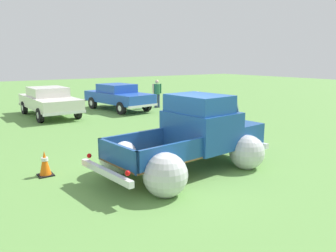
{
  "coord_description": "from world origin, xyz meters",
  "views": [
    {
      "loc": [
        -5.06,
        -6.62,
        2.84
      ],
      "look_at": [
        0.0,
        0.67,
        1.06
      ],
      "focal_mm": 36.32,
      "sensor_mm": 36.0,
      "label": 1
    }
  ],
  "objects_px": {
    "spectator_1": "(197,109)",
    "vintage_pickup_truck": "(194,140)",
    "show_car_1": "(118,96)",
    "lane_cone_0": "(45,163)",
    "show_car_0": "(49,100)",
    "spectator_0": "(157,92)"
  },
  "relations": [
    {
      "from": "vintage_pickup_truck",
      "to": "spectator_1",
      "type": "relative_size",
      "value": 3.01
    },
    {
      "from": "show_car_0",
      "to": "show_car_1",
      "type": "xyz_separation_m",
      "value": [
        3.77,
        -0.06,
        -0.0
      ]
    },
    {
      "from": "spectator_0",
      "to": "show_car_0",
      "type": "bearing_deg",
      "value": 104.79
    },
    {
      "from": "show_car_1",
      "to": "lane_cone_0",
      "type": "distance_m",
      "value": 10.87
    },
    {
      "from": "show_car_0",
      "to": "lane_cone_0",
      "type": "height_order",
      "value": "show_car_0"
    },
    {
      "from": "vintage_pickup_truck",
      "to": "spectator_1",
      "type": "xyz_separation_m",
      "value": [
        2.98,
        3.49,
        0.14
      ]
    },
    {
      "from": "lane_cone_0",
      "to": "spectator_1",
      "type": "bearing_deg",
      "value": 16.52
    },
    {
      "from": "vintage_pickup_truck",
      "to": "show_car_1",
      "type": "height_order",
      "value": "vintage_pickup_truck"
    },
    {
      "from": "show_car_1",
      "to": "spectator_0",
      "type": "xyz_separation_m",
      "value": [
        2.26,
        -0.47,
        0.13
      ]
    },
    {
      "from": "spectator_1",
      "to": "show_car_0",
      "type": "bearing_deg",
      "value": -57.73
    },
    {
      "from": "vintage_pickup_truck",
      "to": "show_car_0",
      "type": "bearing_deg",
      "value": 88.6
    },
    {
      "from": "spectator_1",
      "to": "spectator_0",
      "type": "bearing_deg",
      "value": -105.65
    },
    {
      "from": "vintage_pickup_truck",
      "to": "spectator_1",
      "type": "height_order",
      "value": "vintage_pickup_truck"
    },
    {
      "from": "show_car_0",
      "to": "spectator_1",
      "type": "bearing_deg",
      "value": 27.71
    },
    {
      "from": "spectator_0",
      "to": "spectator_1",
      "type": "bearing_deg",
      "value": -179.89
    },
    {
      "from": "spectator_0",
      "to": "spectator_1",
      "type": "height_order",
      "value": "spectator_0"
    },
    {
      "from": "show_car_0",
      "to": "spectator_1",
      "type": "relative_size",
      "value": 2.93
    },
    {
      "from": "spectator_1",
      "to": "vintage_pickup_truck",
      "type": "bearing_deg",
      "value": 53.47
    },
    {
      "from": "spectator_1",
      "to": "lane_cone_0",
      "type": "distance_m",
      "value": 6.67
    },
    {
      "from": "show_car_1",
      "to": "spectator_0",
      "type": "height_order",
      "value": "spectator_0"
    },
    {
      "from": "spectator_1",
      "to": "lane_cone_0",
      "type": "bearing_deg",
      "value": 20.54
    },
    {
      "from": "show_car_1",
      "to": "lane_cone_0",
      "type": "xyz_separation_m",
      "value": [
        -6.4,
        -8.78,
        -0.47
      ]
    }
  ]
}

